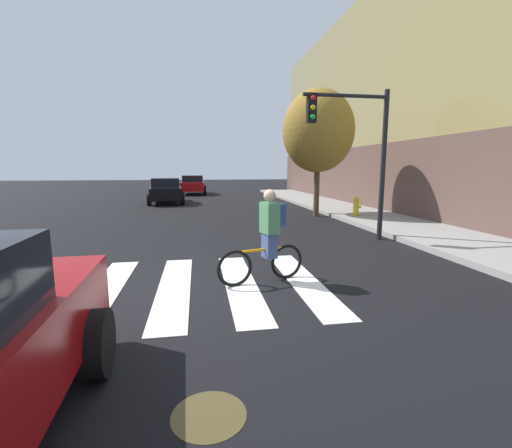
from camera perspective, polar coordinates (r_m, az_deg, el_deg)
The scene contains 10 objects.
ground_plane at distance 6.29m, azimuth -8.35°, elevation -10.06°, with size 120.00×120.00×0.00m, color black.
crosswalk_stripes at distance 6.30m, azimuth -13.27°, elevation -10.11°, with size 5.20×3.67×0.01m.
manhole_cover at distance 3.35m, azimuth -7.74°, elevation -28.67°, with size 0.64×0.64×0.01m, color #473D1E.
sedan_mid at distance 21.62m, azimuth -14.65°, elevation 5.42°, with size 2.35×4.49×1.50m.
sedan_far at distance 28.64m, azimuth -10.29°, elevation 6.41°, with size 2.17×4.45×1.52m.
cyclist at distance 6.25m, azimuth 1.97°, elevation -2.06°, with size 1.66×0.53×1.69m.
traffic_light_near at distance 10.26m, azimuth 16.26°, elevation 13.26°, with size 2.47×0.28×4.20m.
fire_hydrant at distance 14.77m, azimuth 16.13°, elevation 2.82°, with size 0.33×0.22×0.78m.
street_tree_near at distance 15.29m, azimuth 10.18°, elevation 14.80°, with size 3.01×3.01×5.35m.
corner_building at distance 27.45m, azimuth 33.84°, elevation 14.65°, with size 19.85×24.49×10.93m.
Camera 1 is at (-0.09, -5.94, 2.05)m, focal length 24.34 mm.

